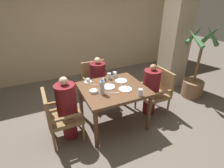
{
  "coord_description": "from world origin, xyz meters",
  "views": [
    {
      "loc": [
        -1.13,
        -2.39,
        2.19
      ],
      "look_at": [
        0.0,
        0.05,
        0.81
      ],
      "focal_mm": 28.0,
      "sensor_mm": 36.0,
      "label": 1
    }
  ],
  "objects": [
    {
      "name": "glass_tall_near",
      "position": [
        0.08,
        0.36,
        0.82
      ],
      "size": [
        0.07,
        0.07,
        0.12
      ],
      "color": "silver",
      "rests_on": "dining_table"
    },
    {
      "name": "salt_shaker",
      "position": [
        -0.06,
        0.29,
        0.8
      ],
      "size": [
        0.03,
        0.03,
        0.07
      ],
      "color": "white",
      "rests_on": "dining_table"
    },
    {
      "name": "plate_main_left",
      "position": [
        0.25,
        0.18,
        0.77
      ],
      "size": [
        0.22,
        0.22,
        0.01
      ],
      "color": "white",
      "rests_on": "dining_table"
    },
    {
      "name": "pepper_shaker",
      "position": [
        -0.02,
        0.29,
        0.8
      ],
      "size": [
        0.03,
        0.03,
        0.06
      ],
      "color": "#4C3D2D",
      "rests_on": "dining_table"
    },
    {
      "name": "diner_in_right_chair",
      "position": [
        0.81,
        0.0,
        0.55
      ],
      "size": [
        0.32,
        0.32,
        1.07
      ],
      "color": "maroon",
      "rests_on": "ground_plane"
    },
    {
      "name": "water_bottle",
      "position": [
        -0.25,
        -0.12,
        0.88
      ],
      "size": [
        0.08,
        0.08,
        0.25
      ],
      "color": "silver",
      "rests_on": "dining_table"
    },
    {
      "name": "knife_beside_plate",
      "position": [
        -0.06,
        -0.17,
        0.77
      ],
      "size": [
        0.19,
        0.07,
        0.0
      ],
      "color": "silver",
      "rests_on": "dining_table"
    },
    {
      "name": "diner_in_far_chair",
      "position": [
        -0.0,
        0.75,
        0.56
      ],
      "size": [
        0.32,
        0.32,
        1.08
      ],
      "color": "#5B1419",
      "rests_on": "ground_plane"
    },
    {
      "name": "glass_tall_far",
      "position": [
        0.27,
        -0.42,
        0.82
      ],
      "size": [
        0.07,
        0.07,
        0.12
      ],
      "color": "silver",
      "rests_on": "dining_table"
    },
    {
      "name": "teacup_with_saucer",
      "position": [
        -0.33,
        0.39,
        0.79
      ],
      "size": [
        0.14,
        0.14,
        0.07
      ],
      "color": "white",
      "rests_on": "dining_table"
    },
    {
      "name": "diner_in_left_chair",
      "position": [
        -0.81,
        0.0,
        0.58
      ],
      "size": [
        0.32,
        0.32,
        1.12
      ],
      "color": "maroon",
      "rests_on": "ground_plane"
    },
    {
      "name": "bowl_small",
      "position": [
        -0.36,
        -0.01,
        0.78
      ],
      "size": [
        0.13,
        0.13,
        0.04
      ],
      "color": "white",
      "rests_on": "dining_table"
    },
    {
      "name": "chair_right_side",
      "position": [
        0.95,
        0.0,
        0.5
      ],
      "size": [
        0.53,
        0.53,
        0.9
      ],
      "color": "brown",
      "rests_on": "ground_plane"
    },
    {
      "name": "fork_beside_plate",
      "position": [
        -0.19,
        0.22,
        0.77
      ],
      "size": [
        0.18,
        0.06,
        0.0
      ],
      "color": "silver",
      "rests_on": "dining_table"
    },
    {
      "name": "chair_far_side",
      "position": [
        0.0,
        0.89,
        0.5
      ],
      "size": [
        0.53,
        0.53,
        0.9
      ],
      "color": "brown",
      "rests_on": "ground_plane"
    },
    {
      "name": "chair_left_side",
      "position": [
        -0.95,
        0.0,
        0.5
      ],
      "size": [
        0.53,
        0.53,
        0.9
      ],
      "color": "brown",
      "rests_on": "ground_plane"
    },
    {
      "name": "pillar_stone",
      "position": [
        2.13,
        0.9,
        1.35
      ],
      "size": [
        0.53,
        0.53,
        2.7
      ],
      "color": "tan",
      "rests_on": "ground_plane"
    },
    {
      "name": "plate_main_right",
      "position": [
        0.16,
        -0.14,
        0.77
      ],
      "size": [
        0.22,
        0.22,
        0.01
      ],
      "color": "white",
      "rests_on": "dining_table"
    },
    {
      "name": "dining_table",
      "position": [
        0.0,
        0.0,
        0.66
      ],
      "size": [
        1.09,
        0.97,
        0.76
      ],
      "color": "brown",
      "rests_on": "ground_plane"
    },
    {
      "name": "wall_back",
      "position": [
        0.0,
        2.53,
        1.4
      ],
      "size": [
        8.0,
        0.06,
        2.8
      ],
      "color": "tan",
      "rests_on": "ground_plane"
    },
    {
      "name": "plate_dessert_center",
      "position": [
        -0.06,
        0.06,
        0.77
      ],
      "size": [
        0.22,
        0.22,
        0.01
      ],
      "color": "white",
      "rests_on": "dining_table"
    },
    {
      "name": "ground_plane",
      "position": [
        0.0,
        0.0,
        0.0
      ],
      "size": [
        16.0,
        16.0,
        0.0
      ],
      "primitive_type": "plane",
      "color": "#60564C"
    },
    {
      "name": "glass_tall_mid",
      "position": [
        0.21,
        0.37,
        0.82
      ],
      "size": [
        0.07,
        0.07,
        0.12
      ],
      "color": "silver",
      "rests_on": "dining_table"
    },
    {
      "name": "potted_palm",
      "position": [
        2.15,
        0.14,
        0.45
      ],
      "size": [
        0.56,
        0.56,
        1.7
      ],
      "color": "brown",
      "rests_on": "ground_plane"
    }
  ]
}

